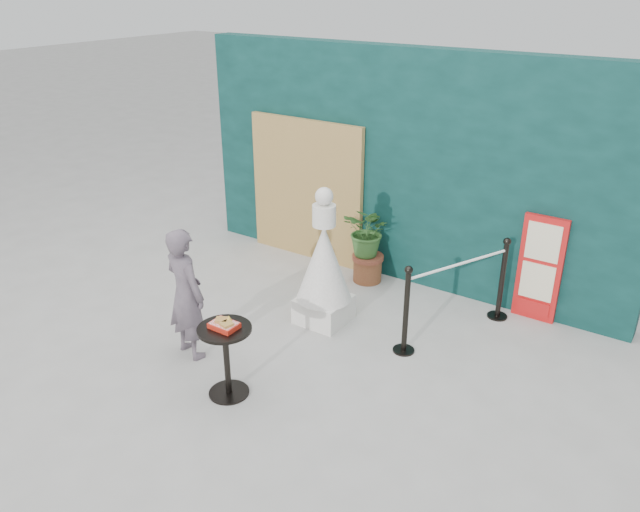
{
  "coord_description": "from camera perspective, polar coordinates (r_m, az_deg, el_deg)",
  "views": [
    {
      "loc": [
        3.41,
        -3.89,
        3.8
      ],
      "look_at": [
        0.0,
        1.2,
        1.0
      ],
      "focal_mm": 35.0,
      "sensor_mm": 36.0,
      "label": 1
    }
  ],
  "objects": [
    {
      "name": "back_wall",
      "position": [
        8.15,
        7.73,
        7.96
      ],
      "size": [
        6.0,
        0.3,
        3.0
      ],
      "primitive_type": "cube",
      "color": "black",
      "rests_on": "ground"
    },
    {
      "name": "menu_board",
      "position": [
        7.68,
        19.44,
        -1.14
      ],
      "size": [
        0.5,
        0.07,
        1.3
      ],
      "color": "red",
      "rests_on": "ground"
    },
    {
      "name": "statue",
      "position": [
        7.18,
        0.36,
        -1.2
      ],
      "size": [
        0.65,
        0.65,
        1.66
      ],
      "color": "white",
      "rests_on": "ground"
    },
    {
      "name": "planter",
      "position": [
        8.19,
        4.46,
        1.62
      ],
      "size": [
        0.63,
        0.54,
        1.06
      ],
      "color": "brown",
      "rests_on": "ground"
    },
    {
      "name": "food_basket",
      "position": [
        5.94,
        -8.73,
        -6.2
      ],
      "size": [
        0.26,
        0.19,
        0.11
      ],
      "color": "red",
      "rests_on": "cafe_table"
    },
    {
      "name": "woman",
      "position": [
        6.68,
        -12.18,
        -3.38
      ],
      "size": [
        0.59,
        0.45,
        1.46
      ],
      "primitive_type": "imported",
      "rotation": [
        0.0,
        0.0,
        2.93
      ],
      "color": "#665864",
      "rests_on": "ground"
    },
    {
      "name": "ground",
      "position": [
        6.41,
        -6.11,
        -11.91
      ],
      "size": [
        60.0,
        60.0,
        0.0
      ],
      "primitive_type": "plane",
      "color": "#ADAAA5",
      "rests_on": "ground"
    },
    {
      "name": "stanchion_barrier",
      "position": [
        7.17,
        12.35,
        -3.51
      ],
      "size": [
        0.84,
        1.54,
        1.03
      ],
      "color": "black",
      "rests_on": "ground"
    },
    {
      "name": "cafe_table",
      "position": [
        6.09,
        -8.59,
        -8.54
      ],
      "size": [
        0.52,
        0.52,
        0.75
      ],
      "color": "black",
      "rests_on": "ground"
    },
    {
      "name": "bamboo_fence",
      "position": [
        8.81,
        -1.27,
        6.03
      ],
      "size": [
        1.8,
        0.08,
        2.0
      ],
      "primitive_type": "cube",
      "color": "tan",
      "rests_on": "ground"
    }
  ]
}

